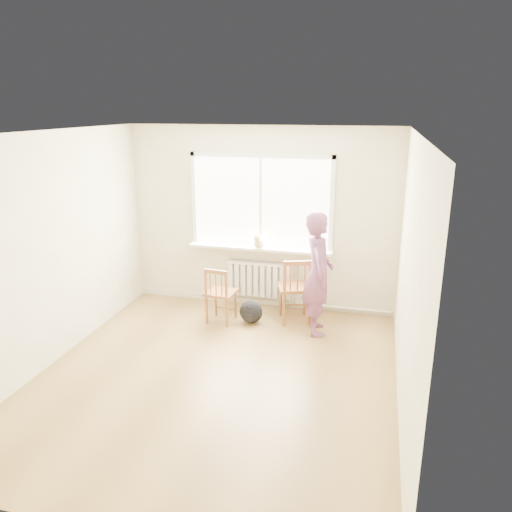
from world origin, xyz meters
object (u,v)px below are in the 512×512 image
Objects in this scene: backpack at (251,312)px; person at (318,274)px; chair_left at (220,295)px; chair_right at (296,290)px; cat at (259,242)px.

person is at bearing -3.58° from backpack.
chair_right reaches higher than chair_left.
chair_right is at bearing -158.06° from chair_left.
chair_right is 2.88× the size of backpack.
chair_left is 1.43m from person.
chair_left is 2.11× the size of cat.
cat reaches higher than backpack.
person reaches higher than chair_right.
chair_right is (1.03, 0.28, 0.06)m from chair_left.
chair_right reaches higher than backpack.
chair_right is 2.44× the size of cat.
cat is at bearing 44.50° from person.
chair_right is 0.54m from person.
backpack is at bearing -1.16° from chair_right.
cat is (0.43, 0.61, 0.64)m from chair_left.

